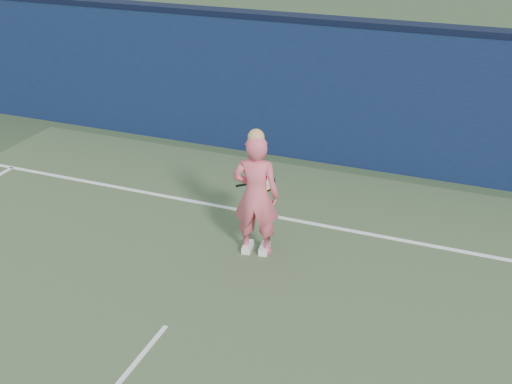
% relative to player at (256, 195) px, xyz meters
% --- Properties ---
extents(ground, '(80.00, 80.00, 0.00)m').
position_rel_player_xyz_m(ground, '(-0.36, -2.96, -0.88)').
color(ground, '#33472C').
rests_on(ground, ground).
extents(backstop_wall, '(24.00, 0.40, 2.50)m').
position_rel_player_xyz_m(backstop_wall, '(-0.36, 3.54, 0.37)').
color(backstop_wall, '#0C1735').
rests_on(backstop_wall, ground).
extents(wall_cap, '(24.00, 0.42, 0.10)m').
position_rel_player_xyz_m(wall_cap, '(-0.36, 3.54, 1.67)').
color(wall_cap, black).
rests_on(wall_cap, backstop_wall).
extents(player, '(0.70, 0.52, 1.83)m').
position_rel_player_xyz_m(player, '(0.00, 0.00, 0.00)').
color(player, '#E2586B').
rests_on(player, ground).
extents(racket, '(0.58, 0.18, 0.31)m').
position_rel_player_xyz_m(racket, '(-0.07, 0.43, -0.01)').
color(racket, black).
rests_on(racket, ground).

